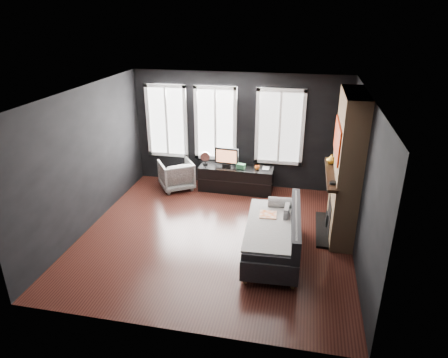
% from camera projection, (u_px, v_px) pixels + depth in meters
% --- Properties ---
extents(floor, '(5.00, 5.00, 0.00)m').
position_uv_depth(floor, '(216.00, 235.00, 7.61)').
color(floor, black).
rests_on(floor, ground).
extents(ceiling, '(5.00, 5.00, 0.00)m').
position_uv_depth(ceiling, '(214.00, 93.00, 6.55)').
color(ceiling, white).
rests_on(ceiling, ground).
extents(wall_back, '(5.00, 0.02, 2.70)m').
position_uv_depth(wall_back, '(239.00, 131.00, 9.33)').
color(wall_back, black).
rests_on(wall_back, ground).
extents(wall_left, '(0.02, 5.00, 2.70)m').
position_uv_depth(wall_left, '(86.00, 160.00, 7.55)').
color(wall_left, black).
rests_on(wall_left, ground).
extents(wall_right, '(0.02, 5.00, 2.70)m').
position_uv_depth(wall_right, '(362.00, 181.00, 6.62)').
color(wall_right, black).
rests_on(wall_right, ground).
extents(windows, '(4.00, 0.16, 1.76)m').
position_uv_depth(windows, '(219.00, 86.00, 8.98)').
color(windows, white).
rests_on(windows, wall_back).
extents(fireplace, '(0.70, 1.62, 2.70)m').
position_uv_depth(fireplace, '(347.00, 167.00, 7.19)').
color(fireplace, '#93724C').
rests_on(fireplace, floor).
extents(sofa, '(1.08, 2.04, 0.86)m').
position_uv_depth(sofa, '(272.00, 232.00, 6.87)').
color(sofa, '#252527').
rests_on(sofa, floor).
extents(stripe_pillow, '(0.09, 0.34, 0.33)m').
position_uv_depth(stripe_pillow, '(286.00, 215.00, 7.07)').
color(stripe_pillow, gray).
rests_on(stripe_pillow, sofa).
extents(armchair, '(0.99, 0.98, 0.75)m').
position_uv_depth(armchair, '(176.00, 173.00, 9.48)').
color(armchair, silver).
rests_on(armchair, floor).
extents(media_console, '(1.73, 0.57, 0.59)m').
position_uv_depth(media_console, '(236.00, 179.00, 9.38)').
color(media_console, black).
rests_on(media_console, floor).
extents(monitor, '(0.57, 0.16, 0.50)m').
position_uv_depth(monitor, '(227.00, 156.00, 9.23)').
color(monitor, black).
rests_on(monitor, media_console).
extents(desk_fan, '(0.24, 0.24, 0.32)m').
position_uv_depth(desk_fan, '(205.00, 158.00, 9.36)').
color(desk_fan, '#A9A9A9').
rests_on(desk_fan, media_console).
extents(mug, '(0.14, 0.12, 0.12)m').
position_uv_depth(mug, '(257.00, 167.00, 9.11)').
color(mug, orange).
rests_on(mug, media_console).
extents(book, '(0.15, 0.02, 0.21)m').
position_uv_depth(book, '(263.00, 164.00, 9.16)').
color(book, '#A99D88').
rests_on(book, media_console).
extents(storage_box, '(0.22, 0.16, 0.11)m').
position_uv_depth(storage_box, '(241.00, 166.00, 9.18)').
color(storage_box, '#2E6940').
rests_on(storage_box, media_console).
extents(mantel_vase, '(0.20, 0.21, 0.18)m').
position_uv_depth(mantel_vase, '(331.00, 159.00, 7.66)').
color(mantel_vase, gold).
rests_on(mantel_vase, fireplace).
extents(mantel_clock, '(0.14, 0.14, 0.04)m').
position_uv_depth(mantel_clock, '(333.00, 183.00, 6.78)').
color(mantel_clock, black).
rests_on(mantel_clock, fireplace).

